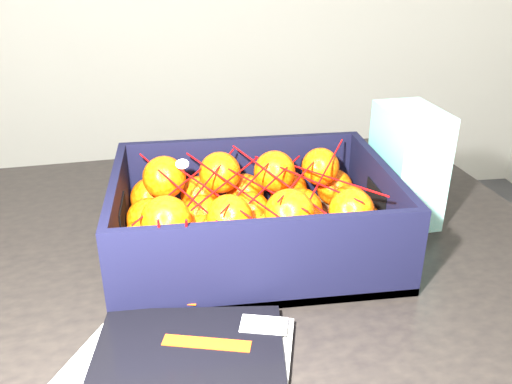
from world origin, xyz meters
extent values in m
cube|color=black|center=(0.03, 0.03, 0.73)|extent=(1.26, 0.90, 0.04)
cylinder|color=black|center=(0.58, 0.38, 0.35)|extent=(0.06, 0.06, 0.71)
cube|color=red|center=(0.02, -0.10, 0.77)|extent=(0.09, 0.07, 0.00)
cube|color=white|center=(0.13, -0.19, 0.77)|extent=(0.06, 0.05, 0.00)
cube|color=red|center=(0.06, -0.21, 0.77)|extent=(0.10, 0.04, 0.00)
cube|color=brown|center=(0.14, 0.01, 0.76)|extent=(0.40, 0.30, 0.01)
cube|color=black|center=(0.14, 0.16, 0.81)|extent=(0.40, 0.01, 0.13)
cube|color=black|center=(0.14, -0.13, 0.81)|extent=(0.40, 0.01, 0.13)
cube|color=black|center=(-0.05, 0.01, 0.81)|extent=(0.01, 0.28, 0.13)
cube|color=black|center=(0.34, 0.01, 0.81)|extent=(0.01, 0.28, 0.13)
sphere|color=#EC4E04|center=(-0.01, -0.09, 0.79)|extent=(0.07, 0.07, 0.07)
sphere|color=#EC4E04|center=(-0.02, -0.02, 0.79)|extent=(0.07, 0.07, 0.07)
sphere|color=#EC4E04|center=(-0.01, 0.05, 0.79)|extent=(0.07, 0.07, 0.07)
sphere|color=#EC4E04|center=(-0.01, 0.12, 0.79)|extent=(0.07, 0.07, 0.07)
sphere|color=#EC4E04|center=(0.06, -0.09, 0.79)|extent=(0.07, 0.07, 0.07)
sphere|color=#EC4E04|center=(0.06, -0.02, 0.79)|extent=(0.06, 0.06, 0.06)
sphere|color=#EC4E04|center=(0.07, 0.05, 0.79)|extent=(0.06, 0.06, 0.06)
sphere|color=#EC4E04|center=(0.07, 0.12, 0.79)|extent=(0.06, 0.06, 0.06)
sphere|color=#EC4E04|center=(0.14, -0.10, 0.79)|extent=(0.06, 0.06, 0.06)
sphere|color=#EC4E04|center=(0.14, -0.02, 0.79)|extent=(0.07, 0.07, 0.07)
sphere|color=#EC4E04|center=(0.14, 0.05, 0.79)|extent=(0.06, 0.06, 0.06)
sphere|color=#EC4E04|center=(0.14, 0.12, 0.79)|extent=(0.06, 0.06, 0.06)
sphere|color=#EC4E04|center=(0.22, -0.10, 0.79)|extent=(0.06, 0.06, 0.06)
sphere|color=#EC4E04|center=(0.22, -0.02, 0.79)|extent=(0.07, 0.07, 0.07)
sphere|color=#EC4E04|center=(0.22, 0.05, 0.79)|extent=(0.07, 0.07, 0.07)
sphere|color=#EC4E04|center=(0.22, 0.12, 0.79)|extent=(0.06, 0.06, 0.06)
sphere|color=#EC4E04|center=(0.30, -0.09, 0.79)|extent=(0.06, 0.06, 0.06)
sphere|color=#EC4E04|center=(0.30, -0.02, 0.79)|extent=(0.07, 0.07, 0.07)
sphere|color=#EC4E04|center=(0.30, 0.05, 0.79)|extent=(0.06, 0.06, 0.06)
sphere|color=#EC4E04|center=(0.30, 0.12, 0.79)|extent=(0.06, 0.06, 0.06)
sphere|color=#EC4E04|center=(0.02, -0.06, 0.85)|extent=(0.07, 0.07, 0.07)
sphere|color=#EC4E04|center=(0.01, 0.08, 0.85)|extent=(0.07, 0.07, 0.07)
sphere|color=#EC4E04|center=(0.10, -0.06, 0.85)|extent=(0.06, 0.06, 0.06)
sphere|color=#EC4E04|center=(0.10, 0.09, 0.85)|extent=(0.07, 0.07, 0.07)
sphere|color=#EC4E04|center=(0.18, -0.06, 0.85)|extent=(0.07, 0.07, 0.07)
sphere|color=#EC4E04|center=(0.19, 0.08, 0.85)|extent=(0.07, 0.07, 0.07)
sphere|color=#EC4E04|center=(0.27, -0.07, 0.85)|extent=(0.06, 0.06, 0.06)
sphere|color=#EC4E04|center=(0.26, 0.09, 0.85)|extent=(0.06, 0.06, 0.06)
cylinder|color=#B30607|center=(0.03, 0.01, 0.86)|extent=(0.11, 0.21, 0.02)
cylinder|color=#B30607|center=(0.07, 0.00, 0.87)|extent=(0.11, 0.21, 0.01)
cylinder|color=#B30607|center=(0.11, 0.01, 0.87)|extent=(0.11, 0.21, 0.01)
cylinder|color=#B30607|center=(0.14, 0.01, 0.86)|extent=(0.11, 0.21, 0.01)
cylinder|color=#B30607|center=(0.18, 0.01, 0.87)|extent=(0.11, 0.21, 0.03)
cylinder|color=#B30607|center=(0.22, 0.01, 0.87)|extent=(0.11, 0.21, 0.01)
cylinder|color=#B30607|center=(0.25, 0.01, 0.86)|extent=(0.11, 0.21, 0.03)
cylinder|color=#B30607|center=(0.03, 0.01, 0.86)|extent=(0.11, 0.21, 0.01)
cylinder|color=#B30607|center=(0.07, 0.01, 0.86)|extent=(0.11, 0.21, 0.03)
cylinder|color=#B30607|center=(0.11, 0.01, 0.87)|extent=(0.11, 0.21, 0.02)
cylinder|color=#B30607|center=(0.14, 0.01, 0.87)|extent=(0.11, 0.21, 0.01)
cylinder|color=#B30607|center=(0.18, 0.02, 0.87)|extent=(0.11, 0.21, 0.03)
cylinder|color=#B30607|center=(0.22, 0.01, 0.87)|extent=(0.11, 0.21, 0.02)
cylinder|color=#B30607|center=(0.25, 0.02, 0.87)|extent=(0.11, 0.21, 0.02)
cylinder|color=#B30607|center=(0.01, -0.12, 0.85)|extent=(0.00, 0.03, 0.09)
cylinder|color=#B30607|center=(0.04, -0.12, 0.85)|extent=(0.01, 0.04, 0.08)
cube|color=silver|center=(0.41, 0.08, 0.84)|extent=(0.09, 0.13, 0.19)
camera|label=1|loc=(0.05, -0.69, 1.18)|focal=37.84mm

